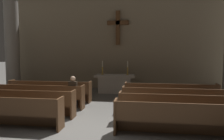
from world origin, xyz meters
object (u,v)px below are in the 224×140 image
Objects in this scene: pew_right_row_2 at (179,108)px; candlestick_left at (102,70)px; pew_left_row_1 at (0,111)px; column_left_second at (12,41)px; pew_left_row_4 at (50,91)px; pew_right_row_3 at (174,100)px; pew_left_row_2 at (22,102)px; pew_right_row_1 at (186,119)px; pew_right_row_4 at (170,94)px; pew_left_row_3 at (37,96)px; candlestick_right at (128,70)px; altar at (115,83)px; lone_worshipper at (74,92)px.

candlestick_left is at bearing 125.41° from pew_right_row_2.
pew_left_row_1 is 6.30m from candlestick_left.
column_left_second reaches higher than candlestick_left.
pew_right_row_3 is (5.39, -1.15, 0.00)m from pew_left_row_4.
pew_left_row_2 is 5.23m from candlestick_left.
pew_left_row_1 is at bearing 180.00° from pew_right_row_1.
pew_left_row_1 is 0.65× the size of column_left_second.
pew_right_row_2 is 1.00× the size of pew_right_row_4.
pew_left_row_3 is 5.39m from pew_right_row_3.
pew_right_row_1 is 5.02× the size of candlestick_right.
pew_right_row_4 is at bearing 23.10° from pew_left_row_2.
pew_right_row_4 is at bearing 90.00° from pew_right_row_2.
pew_right_row_3 is at bearing -21.40° from column_left_second.
column_left_second reaches higher than altar.
lone_worshipper is (-3.86, 1.19, 0.22)m from pew_right_row_2.
pew_left_row_4 is 1.00× the size of pew_right_row_1.
pew_right_row_3 is 5.03m from candlestick_left.
candlestick_right is 4.08m from lone_worshipper.
pew_left_row_3 is at bearing -126.61° from altar.
pew_right_row_4 is at bearing -14.50° from column_left_second.
pew_left_row_1 and pew_left_row_4 have the same top height.
pew_right_row_1 and pew_right_row_4 have the same top height.
pew_right_row_4 is (5.39, 2.30, 0.00)m from pew_left_row_2.
pew_right_row_3 is 1.00× the size of pew_right_row_4.
pew_right_row_4 is (0.00, 2.30, 0.00)m from pew_right_row_2.
pew_right_row_4 is at bearing 90.00° from pew_right_row_3.
candlestick_left reaches higher than pew_left_row_4.
candlestick_left is (1.99, 5.92, 0.78)m from pew_left_row_1.
pew_left_row_1 is 1.00× the size of pew_left_row_3.
pew_right_row_4 is 5.02× the size of candlestick_left.
pew_right_row_4 is at bearing 32.61° from pew_left_row_1.
altar is 2.88× the size of candlestick_right.
pew_left_row_1 is 2.30m from pew_left_row_3.
pew_left_row_3 is at bearing -178.54° from lone_worshipper.
pew_left_row_2 is at bearing -156.90° from pew_right_row_4.
pew_left_row_2 is 2.30m from pew_left_row_4.
pew_right_row_4 is (5.39, 1.15, 0.00)m from pew_left_row_3.
pew_right_row_2 is 5.02× the size of candlestick_right.
pew_right_row_1 is at bearing -60.19° from candlestick_left.
candlestick_right is (0.70, -0.00, 0.73)m from altar.
pew_right_row_1 is at bearing -12.04° from pew_left_row_2.
column_left_second is (-8.61, 3.38, 2.40)m from pew_right_row_3.
pew_left_row_3 is 4.52m from altar.
altar is (2.69, 5.92, 0.06)m from pew_left_row_1.
pew_left_row_2 is at bearing 167.96° from pew_right_row_1.
lone_worshipper is at bearing -35.09° from column_left_second.
pew_left_row_2 is at bearing 180.00° from pew_right_row_2.
pew_right_row_1 is 0.65× the size of column_left_second.
pew_left_row_1 is 5.51m from pew_right_row_2.
pew_left_row_1 is at bearing -147.39° from pew_right_row_4.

